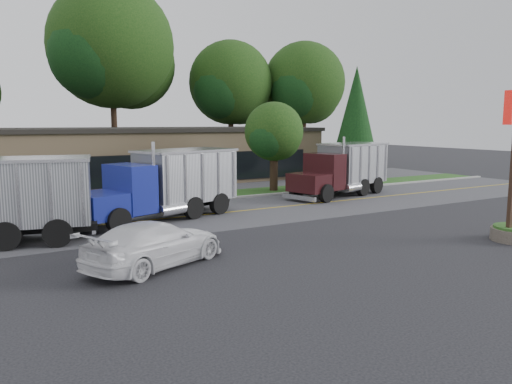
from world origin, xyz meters
The scene contains 15 objects.
ground centered at (0.00, 0.00, 0.00)m, with size 140.00×140.00×0.00m, color #313136.
road centered at (0.00, 9.00, 0.00)m, with size 60.00×8.00×0.02m, color #5B5B60.
center_line centered at (0.00, 9.00, 0.00)m, with size 60.00×0.12×0.01m, color gold.
curb centered at (0.00, 13.20, 0.00)m, with size 60.00×0.30×0.12m, color #9E9E99.
grass_verge centered at (0.00, 15.00, 0.00)m, with size 60.00×3.40×0.03m, color #254C1A.
far_parking centered at (0.00, 20.00, 0.00)m, with size 60.00×7.00×0.02m, color #5B5B60.
strip_mall centered at (2.00, 26.00, 2.00)m, with size 32.00×12.00×4.00m, color tan.
tree_far_c centered at (4.19, 34.15, 11.29)m, with size 12.40×11.67×17.68m.
tree_far_d centered at (16.14, 33.11, 8.42)m, with size 9.25×8.70×13.19m.
tree_far_e centered at (24.14, 31.11, 8.57)m, with size 9.41×8.86×13.43m.
evergreen_right centered at (20.00, 18.00, 5.16)m, with size 4.13×4.13×9.39m.
tree_verge centered at (10.07, 15.05, 3.91)m, with size 4.31×4.06×6.15m.
dump_truck_blue centered at (0.08, 9.13, 1.81)m, with size 8.80×4.97×3.36m.
dump_truck_maroon centered at (12.77, 10.90, 1.80)m, with size 8.13×4.39×3.36m.
rally_car centered at (-3.25, 1.41, 0.75)m, with size 2.11×5.20×1.51m, color silver.
Camera 1 is at (-8.49, -14.21, 4.75)m, focal length 35.00 mm.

